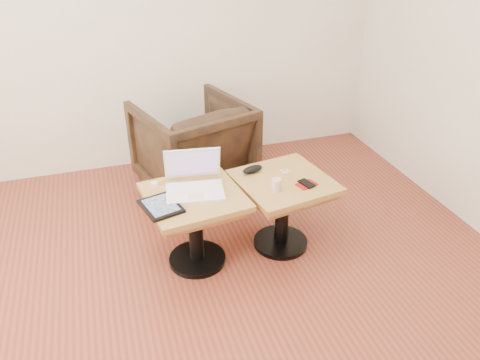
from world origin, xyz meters
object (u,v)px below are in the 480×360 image
object	(u,v)px
side_table_left	(195,212)
striped_cup	(276,185)
armchair	(193,146)
laptop	(194,183)
side_table_right	(283,196)

from	to	relation	value
side_table_left	striped_cup	distance (m)	0.56
striped_cup	armchair	world-z (taller)	armchair
side_table_left	laptop	size ratio (longest dim) A/B	1.63
laptop	striped_cup	distance (m)	0.53
side_table_left	striped_cup	xyz separation A→B (m)	(0.52, -0.11, 0.17)
side_table_right	laptop	bearing A→B (deg)	165.05
laptop	armchair	xyz separation A→B (m)	(0.20, 0.95, -0.20)
side_table_right	striped_cup	bearing A→B (deg)	-141.42
side_table_left	laptop	bearing A→B (deg)	64.68
side_table_left	striped_cup	bearing A→B (deg)	-19.31
side_table_left	armchair	xyz separation A→B (m)	(0.22, 1.01, -0.02)
side_table_right	armchair	bearing A→B (deg)	102.10
side_table_left	armchair	world-z (taller)	armchair
side_table_right	armchair	xyz separation A→B (m)	(-0.40, 1.01, -0.02)
side_table_left	armchair	bearing A→B (deg)	70.56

